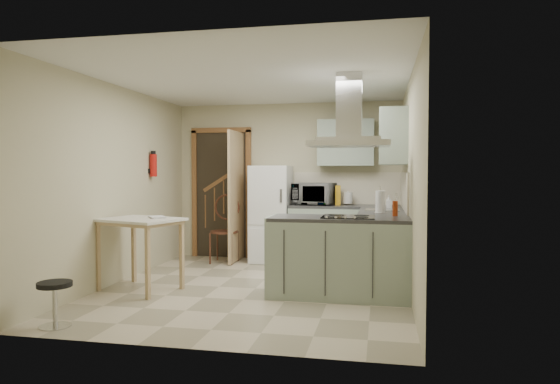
% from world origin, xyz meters
% --- Properties ---
extents(floor, '(4.20, 4.20, 0.00)m').
position_xyz_m(floor, '(0.00, 0.00, 0.00)').
color(floor, '#C2B397').
rests_on(floor, ground).
extents(ceiling, '(4.20, 4.20, 0.00)m').
position_xyz_m(ceiling, '(0.00, 0.00, 2.50)').
color(ceiling, silver).
rests_on(ceiling, back_wall).
extents(back_wall, '(3.60, 0.00, 3.60)m').
position_xyz_m(back_wall, '(0.00, 2.10, 1.25)').
color(back_wall, '#BFB794').
rests_on(back_wall, floor).
extents(left_wall, '(0.00, 4.20, 4.20)m').
position_xyz_m(left_wall, '(-1.80, 0.00, 1.25)').
color(left_wall, '#BFB794').
rests_on(left_wall, floor).
extents(right_wall, '(0.00, 4.20, 4.20)m').
position_xyz_m(right_wall, '(1.80, 0.00, 1.25)').
color(right_wall, '#BFB794').
rests_on(right_wall, floor).
extents(doorway, '(1.10, 0.12, 2.10)m').
position_xyz_m(doorway, '(-1.10, 2.07, 1.05)').
color(doorway, brown).
rests_on(doorway, floor).
extents(fridge, '(0.60, 0.60, 1.50)m').
position_xyz_m(fridge, '(-0.20, 1.80, 0.75)').
color(fridge, white).
rests_on(fridge, floor).
extents(counter_back, '(1.08, 0.60, 0.90)m').
position_xyz_m(counter_back, '(0.66, 1.80, 0.45)').
color(counter_back, '#9EB2A0').
rests_on(counter_back, floor).
extents(counter_right, '(0.60, 1.95, 0.90)m').
position_xyz_m(counter_right, '(1.50, 1.12, 0.45)').
color(counter_right, '#9EB2A0').
rests_on(counter_right, floor).
extents(splashback, '(1.68, 0.02, 0.50)m').
position_xyz_m(splashback, '(0.96, 2.09, 1.15)').
color(splashback, beige).
rests_on(splashback, counter_back).
extents(wall_cabinet_back, '(0.85, 0.35, 0.70)m').
position_xyz_m(wall_cabinet_back, '(0.95, 1.93, 1.85)').
color(wall_cabinet_back, '#9EB2A0').
rests_on(wall_cabinet_back, back_wall).
extents(wall_cabinet_right, '(0.35, 0.90, 0.70)m').
position_xyz_m(wall_cabinet_right, '(1.62, 0.85, 1.85)').
color(wall_cabinet_right, '#9EB2A0').
rests_on(wall_cabinet_right, right_wall).
extents(peninsula, '(1.55, 0.65, 0.90)m').
position_xyz_m(peninsula, '(1.02, -0.18, 0.45)').
color(peninsula, '#9EB2A0').
rests_on(peninsula, floor).
extents(hob, '(0.58, 0.50, 0.01)m').
position_xyz_m(hob, '(1.12, -0.18, 0.91)').
color(hob, black).
rests_on(hob, peninsula).
extents(extractor_hood, '(0.90, 0.55, 0.10)m').
position_xyz_m(extractor_hood, '(1.12, -0.18, 1.72)').
color(extractor_hood, silver).
rests_on(extractor_hood, ceiling).
extents(sink, '(0.45, 0.40, 0.01)m').
position_xyz_m(sink, '(1.50, 0.95, 0.91)').
color(sink, silver).
rests_on(sink, counter_right).
extents(fire_extinguisher, '(0.10, 0.10, 0.32)m').
position_xyz_m(fire_extinguisher, '(-1.74, 0.90, 1.50)').
color(fire_extinguisher, '#B2140F').
rests_on(fire_extinguisher, left_wall).
extents(drop_leaf_table, '(1.08, 0.94, 0.86)m').
position_xyz_m(drop_leaf_table, '(-1.32, -0.35, 0.43)').
color(drop_leaf_table, tan).
rests_on(drop_leaf_table, floor).
extents(bentwood_chair, '(0.43, 0.43, 0.96)m').
position_xyz_m(bentwood_chair, '(-0.89, 1.57, 0.48)').
color(bentwood_chair, '#4F341A').
rests_on(bentwood_chair, floor).
extents(stool, '(0.38, 0.38, 0.41)m').
position_xyz_m(stool, '(-1.42, -1.80, 0.21)').
color(stool, black).
rests_on(stool, floor).
extents(microwave, '(0.68, 0.53, 0.34)m').
position_xyz_m(microwave, '(0.47, 1.82, 1.07)').
color(microwave, black).
rests_on(microwave, counter_back).
extents(kettle, '(0.19, 0.19, 0.21)m').
position_xyz_m(kettle, '(0.98, 1.91, 1.01)').
color(kettle, silver).
rests_on(kettle, counter_back).
extents(cereal_box, '(0.10, 0.21, 0.30)m').
position_xyz_m(cereal_box, '(0.83, 1.86, 1.05)').
color(cereal_box, '#C88F17').
rests_on(cereal_box, counter_back).
extents(soap_bottle, '(0.08, 0.08, 0.18)m').
position_xyz_m(soap_bottle, '(1.59, 1.37, 0.99)').
color(soap_bottle, '#B5B5C2').
rests_on(soap_bottle, counter_right).
extents(paper_towel, '(0.13, 0.13, 0.29)m').
position_xyz_m(paper_towel, '(1.47, 0.42, 1.04)').
color(paper_towel, silver).
rests_on(paper_towel, counter_right).
extents(cup, '(0.15, 0.15, 0.11)m').
position_xyz_m(cup, '(1.48, 0.47, 0.95)').
color(cup, silver).
rests_on(cup, counter_right).
extents(red_bottle, '(0.08, 0.08, 0.17)m').
position_xyz_m(red_bottle, '(1.64, 0.07, 0.99)').
color(red_bottle, '#A0310D').
rests_on(red_bottle, peninsula).
extents(book, '(0.28, 0.30, 0.11)m').
position_xyz_m(book, '(-1.22, -0.29, 0.91)').
color(book, maroon).
rests_on(book, drop_leaf_table).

